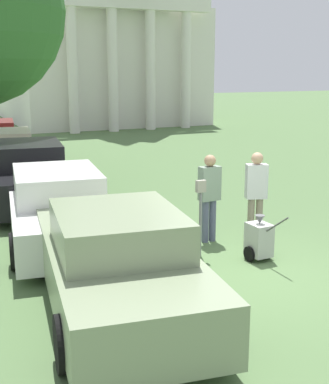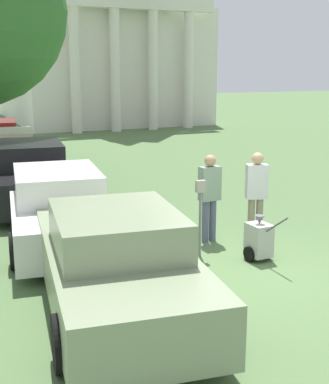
{
  "view_description": "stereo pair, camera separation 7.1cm",
  "coord_description": "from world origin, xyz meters",
  "px_view_note": "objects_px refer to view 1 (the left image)",
  "views": [
    {
      "loc": [
        -4.7,
        -7.19,
        3.43
      ],
      "look_at": [
        -0.57,
        1.95,
        1.1
      ],
      "focal_mm": 50.0,
      "sensor_mm": 36.0,
      "label": 1
    },
    {
      "loc": [
        -4.64,
        -7.22,
        3.43
      ],
      "look_at": [
        -0.57,
        1.95,
        1.1
      ],
      "focal_mm": 50.0,
      "sensor_mm": 36.0,
      "label": 2
    }
  ],
  "objects_px": {
    "parking_meter": "(201,204)",
    "parked_car_white": "(57,206)",
    "person_worker": "(209,192)",
    "person_supervisor": "(256,190)",
    "parked_car_cream": "(5,155)",
    "parked_car_black": "(27,175)",
    "parked_car_sage": "(116,262)",
    "equipment_cart": "(259,239)",
    "church": "(93,27)"
  },
  "relations": [
    {
      "from": "parked_car_sage",
      "to": "person_supervisor",
      "type": "relative_size",
      "value": 2.81
    },
    {
      "from": "parked_car_cream",
      "to": "parking_meter",
      "type": "bearing_deg",
      "value": -69.73
    },
    {
      "from": "person_worker",
      "to": "person_supervisor",
      "type": "height_order",
      "value": "person_supervisor"
    },
    {
      "from": "parked_car_sage",
      "to": "parking_meter",
      "type": "relative_size",
      "value": 3.51
    },
    {
      "from": "parked_car_black",
      "to": "parked_car_cream",
      "type": "height_order",
      "value": "parked_car_black"
    },
    {
      "from": "person_supervisor",
      "to": "parked_car_cream",
      "type": "bearing_deg",
      "value": -49.57
    },
    {
      "from": "parked_car_sage",
      "to": "parking_meter",
      "type": "xyz_separation_m",
      "value": [
        2.15,
        1.46,
        0.3
      ]
    },
    {
      "from": "church",
      "to": "equipment_cart",
      "type": "bearing_deg",
      "value": -101.11
    },
    {
      "from": "parked_car_cream",
      "to": "person_worker",
      "type": "distance_m",
      "value": 9.15
    },
    {
      "from": "equipment_cart",
      "to": "parked_car_cream",
      "type": "bearing_deg",
      "value": 103.98
    },
    {
      "from": "parked_car_cream",
      "to": "church",
      "type": "distance_m",
      "value": 20.26
    },
    {
      "from": "parked_car_white",
      "to": "parked_car_sage",
      "type": "bearing_deg",
      "value": -82.57
    },
    {
      "from": "parking_meter",
      "to": "parked_car_white",
      "type": "bearing_deg",
      "value": 134.65
    },
    {
      "from": "parking_meter",
      "to": "equipment_cart",
      "type": "distance_m",
      "value": 1.24
    },
    {
      "from": "parked_car_white",
      "to": "equipment_cart",
      "type": "bearing_deg",
      "value": -35.25
    },
    {
      "from": "person_supervisor",
      "to": "church",
      "type": "relative_size",
      "value": 0.08
    },
    {
      "from": "person_supervisor",
      "to": "parked_car_sage",
      "type": "bearing_deg",
      "value": 45.7
    },
    {
      "from": "parked_car_cream",
      "to": "equipment_cart",
      "type": "relative_size",
      "value": 5.22
    },
    {
      "from": "equipment_cart",
      "to": "church",
      "type": "distance_m",
      "value": 28.75
    },
    {
      "from": "person_worker",
      "to": "parked_car_black",
      "type": "bearing_deg",
      "value": -63.29
    },
    {
      "from": "parked_car_sage",
      "to": "parked_car_white",
      "type": "distance_m",
      "value": 3.64
    },
    {
      "from": "person_worker",
      "to": "person_supervisor",
      "type": "relative_size",
      "value": 0.98
    },
    {
      "from": "parked_car_black",
      "to": "parked_car_cream",
      "type": "bearing_deg",
      "value": 97.4
    },
    {
      "from": "parking_meter",
      "to": "person_supervisor",
      "type": "relative_size",
      "value": 0.8
    },
    {
      "from": "person_supervisor",
      "to": "equipment_cart",
      "type": "height_order",
      "value": "person_supervisor"
    },
    {
      "from": "person_supervisor",
      "to": "church",
      "type": "height_order",
      "value": "church"
    },
    {
      "from": "parked_car_black",
      "to": "person_worker",
      "type": "distance_m",
      "value": 5.51
    },
    {
      "from": "parked_car_white",
      "to": "parked_car_black",
      "type": "height_order",
      "value": "parked_car_black"
    },
    {
      "from": "church",
      "to": "parking_meter",
      "type": "bearing_deg",
      "value": -103.14
    },
    {
      "from": "parked_car_black",
      "to": "person_supervisor",
      "type": "bearing_deg",
      "value": -47.12
    },
    {
      "from": "parked_car_sage",
      "to": "parked_car_white",
      "type": "relative_size",
      "value": 0.94
    },
    {
      "from": "parked_car_black",
      "to": "person_worker",
      "type": "xyz_separation_m",
      "value": [
        2.72,
        -4.78,
        0.28
      ]
    },
    {
      "from": "parked_car_black",
      "to": "equipment_cart",
      "type": "xyz_separation_m",
      "value": [
        3.04,
        -6.1,
        -0.35
      ]
    },
    {
      "from": "parked_car_cream",
      "to": "person_worker",
      "type": "height_order",
      "value": "person_worker"
    },
    {
      "from": "parked_car_sage",
      "to": "parked_car_cream",
      "type": "xyz_separation_m",
      "value": [
        -0.0,
        10.89,
        -0.01
      ]
    },
    {
      "from": "parked_car_black",
      "to": "church",
      "type": "bearing_deg",
      "value": 75.97
    },
    {
      "from": "person_supervisor",
      "to": "church",
      "type": "distance_m",
      "value": 27.53
    },
    {
      "from": "parked_car_black",
      "to": "church",
      "type": "relative_size",
      "value": 0.24
    },
    {
      "from": "parked_car_black",
      "to": "person_supervisor",
      "type": "relative_size",
      "value": 2.98
    },
    {
      "from": "parked_car_black",
      "to": "parked_car_sage",
      "type": "bearing_deg",
      "value": -82.58
    },
    {
      "from": "parked_car_sage",
      "to": "parking_meter",
      "type": "height_order",
      "value": "parked_car_sage"
    },
    {
      "from": "person_worker",
      "to": "equipment_cart",
      "type": "height_order",
      "value": "person_worker"
    },
    {
      "from": "parked_car_black",
      "to": "parked_car_cream",
      "type": "xyz_separation_m",
      "value": [
        0.0,
        3.94,
        -0.05
      ]
    },
    {
      "from": "person_supervisor",
      "to": "parking_meter",
      "type": "bearing_deg",
      "value": 33.62
    },
    {
      "from": "parked_car_black",
      "to": "church",
      "type": "xyz_separation_m",
      "value": [
        8.46,
        21.55,
        5.32
      ]
    },
    {
      "from": "parked_car_black",
      "to": "parking_meter",
      "type": "relative_size",
      "value": 3.73
    },
    {
      "from": "parked_car_cream",
      "to": "parking_meter",
      "type": "height_order",
      "value": "parked_car_cream"
    },
    {
      "from": "parked_car_white",
      "to": "person_worker",
      "type": "height_order",
      "value": "person_worker"
    },
    {
      "from": "equipment_cart",
      "to": "parked_car_white",
      "type": "bearing_deg",
      "value": 134.5
    },
    {
      "from": "person_supervisor",
      "to": "equipment_cart",
      "type": "bearing_deg",
      "value": 78.59
    }
  ]
}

